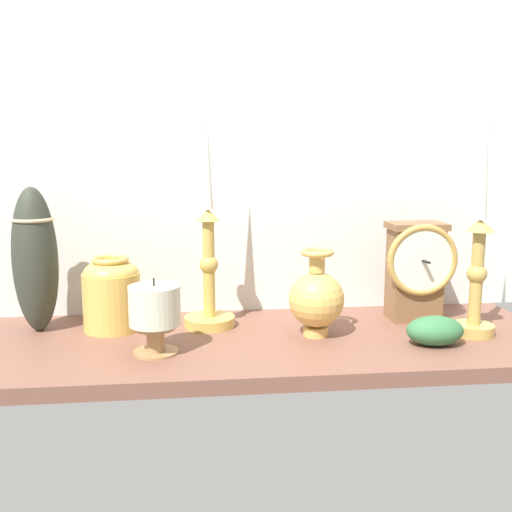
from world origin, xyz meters
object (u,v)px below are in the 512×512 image
Objects in this scene: candlestick_tall_left at (478,257)px; candlestick_tall_center at (209,269)px; brass_vase_jar at (112,292)px; tall_ceramic_vase at (35,259)px; mantel_clock at (416,269)px; pillar_candle_front at (155,312)px; brass_vase_bulbous at (317,299)px.

candlestick_tall_left is 45.99cm from candlestick_tall_center.
tall_ceramic_vase reaches higher than brass_vase_jar.
pillar_candle_front is (-46.88, -13.45, -3.15)cm from mantel_clock.
mantel_clock reaches higher than brass_vase_bulbous.
candlestick_tall_left is at bearing -9.03° from brass_vase_jar.
candlestick_tall_center is at bearing 0.04° from brass_vase_jar.
mantel_clock is 12.52cm from candlestick_tall_left.
mantel_clock is 38.05cm from candlestick_tall_center.
tall_ceramic_vase reaches higher than pillar_candle_front.
brass_vase_bulbous is at bearing -158.76° from mantel_clock.
mantel_clock is at bearing 21.24° from brass_vase_bulbous.
mantel_clock is 48.87cm from pillar_candle_front.
candlestick_tall_left is 62.99cm from brass_vase_jar.
candlestick_tall_center is at bearing -1.20° from tall_ceramic_vase.
tall_ceramic_vase is at bearing 179.47° from mantel_clock.
pillar_candle_front is (8.21, -13.45, -0.20)cm from brass_vase_jar.
candlestick_tall_center is 2.92× the size of brass_vase_jar.
brass_vase_bulbous is at bearing -12.72° from brass_vase_jar.
brass_vase_jar is at bearing -179.96° from candlestick_tall_center.
candlestick_tall_center is 17.44cm from brass_vase_jar.
candlestick_tall_center is 1.51× the size of tall_ceramic_vase.
candlestick_tall_center reaches higher than mantel_clock.
mantel_clock is 1.23× the size of brass_vase_bulbous.
candlestick_tall_center reaches higher than brass_vase_bulbous.
candlestick_tall_left is 3.44× the size of pillar_candle_front.
candlestick_tall_center is at bearing 179.99° from mantel_clock.
candlestick_tall_left is 75.28cm from tall_ceramic_vase.
candlestick_tall_left is 1.08× the size of candlestick_tall_center.
candlestick_tall_left reaches higher than candlestick_tall_center.
mantel_clock is 67.84cm from tall_ceramic_vase.
candlestick_tall_center is 3.18× the size of pillar_candle_front.
tall_ceramic_vase is at bearing 177.13° from brass_vase_jar.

